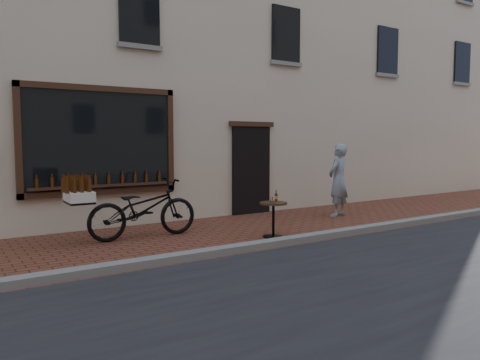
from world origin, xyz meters
TOP-DOWN VIEW (x-y plane):
  - ground at (0.00, 0.00)m, footprint 90.00×90.00m
  - kerb at (0.00, 0.20)m, footprint 90.00×0.25m
  - shop_building at (0.00, 6.50)m, footprint 28.00×6.20m
  - cargo_bicycle at (-1.56, 2.14)m, footprint 2.53×0.77m
  - bistro_table at (0.57, 0.81)m, footprint 0.53×0.53m
  - pedestrian at (3.43, 1.93)m, footprint 0.75×0.60m

SIDE VIEW (x-z plane):
  - ground at x=0.00m, z-range 0.00..0.00m
  - kerb at x=0.00m, z-range 0.00..0.12m
  - bistro_table at x=0.57m, z-range 0.03..0.94m
  - cargo_bicycle at x=-1.56m, z-range -0.03..1.17m
  - pedestrian at x=3.43m, z-range 0.00..1.77m
  - shop_building at x=0.00m, z-range 0.00..10.00m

